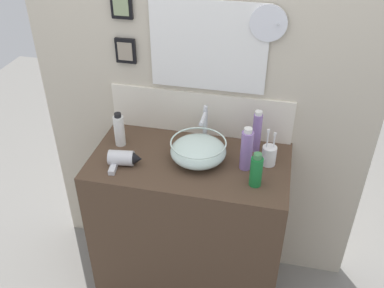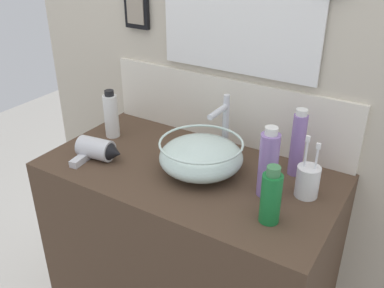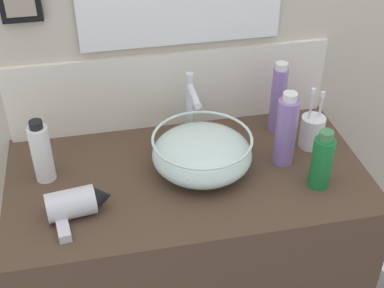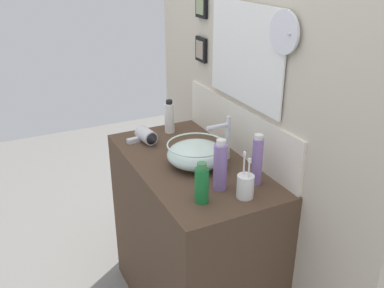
{
  "view_description": "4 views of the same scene",
  "coord_description": "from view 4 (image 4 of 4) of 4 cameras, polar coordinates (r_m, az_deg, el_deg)",
  "views": [
    {
      "loc": [
        0.39,
        -1.69,
        2.22
      ],
      "look_at": [
        0.01,
        0.0,
        1.04
      ],
      "focal_mm": 40.0,
      "sensor_mm": 36.0,
      "label": 1
    },
    {
      "loc": [
        0.67,
        -1.05,
        1.69
      ],
      "look_at": [
        0.01,
        0.0,
        1.04
      ],
      "focal_mm": 40.0,
      "sensor_mm": 36.0,
      "label": 2
    },
    {
      "loc": [
        -0.22,
        -1.15,
        1.88
      ],
      "look_at": [
        0.01,
        0.0,
        1.04
      ],
      "focal_mm": 50.0,
      "sensor_mm": 36.0,
      "label": 3
    },
    {
      "loc": [
        1.65,
        -0.81,
        1.86
      ],
      "look_at": [
        0.01,
        0.0,
        1.04
      ],
      "focal_mm": 40.0,
      "sensor_mm": 36.0,
      "label": 4
    }
  ],
  "objects": [
    {
      "name": "soap_dispenser",
      "position": [
        2.37,
        -3.02,
        3.57
      ],
      "size": [
        0.05,
        0.05,
        0.19
      ],
      "color": "white",
      "rests_on": "vanity_counter"
    },
    {
      "name": "toothbrush_cup",
      "position": [
        1.77,
        7.12,
        -5.56
      ],
      "size": [
        0.07,
        0.07,
        0.2
      ],
      "color": "white",
      "rests_on": "vanity_counter"
    },
    {
      "name": "faucet",
      "position": [
        2.05,
        4.44,
        1.2
      ],
      "size": [
        0.02,
        0.13,
        0.22
      ],
      "color": "silver",
      "rests_on": "vanity_counter"
    },
    {
      "name": "spray_bottle",
      "position": [
        1.85,
        8.7,
        -2.16
      ],
      "size": [
        0.05,
        0.05,
        0.23
      ],
      "color": "#8C6BB2",
      "rests_on": "vanity_counter"
    },
    {
      "name": "lotion_bottle",
      "position": [
        1.79,
        3.75,
        -2.94
      ],
      "size": [
        0.06,
        0.06,
        0.23
      ],
      "color": "#8C6BB2",
      "rests_on": "vanity_counter"
    },
    {
      "name": "hair_drier",
      "position": [
        2.27,
        -6.04,
        1.0
      ],
      "size": [
        0.17,
        0.15,
        0.08
      ],
      "color": "silver",
      "rests_on": "vanity_counter"
    },
    {
      "name": "glass_bowl_sink",
      "position": [
        2.01,
        0.59,
        -1.34
      ],
      "size": [
        0.28,
        0.28,
        0.11
      ],
      "color": "silver",
      "rests_on": "vanity_counter"
    },
    {
      "name": "back_panel",
      "position": [
        2.11,
        7.09,
        4.82
      ],
      "size": [
        1.83,
        0.1,
        2.33
      ],
      "color": "beige",
      "rests_on": "ground"
    },
    {
      "name": "shampoo_bottle",
      "position": [
        1.71,
        1.3,
        -5.36
      ],
      "size": [
        0.06,
        0.06,
        0.18
      ],
      "color": "#197233",
      "rests_on": "vanity_counter"
    },
    {
      "name": "vanity_counter",
      "position": [
        2.31,
        -0.15,
        -12.85
      ],
      "size": [
        1.0,
        0.53,
        0.94
      ],
      "primitive_type": "cube",
      "color": "#4C3828",
      "rests_on": "ground"
    }
  ]
}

